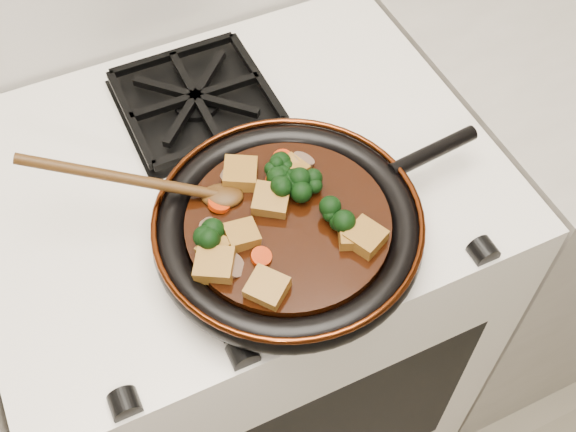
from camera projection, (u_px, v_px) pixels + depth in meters
name	position (u px, v px, depth m)	size (l,w,h in m)	color
stove	(246.00, 314.00, 1.42)	(0.76, 0.60, 0.90)	white
burner_grate_front	(270.00, 235.00, 0.97)	(0.23, 0.23, 0.03)	black
burner_grate_back	(196.00, 101.00, 1.12)	(0.23, 0.23, 0.03)	black
skillet	(289.00, 227.00, 0.94)	(0.48, 0.36, 0.05)	black
braising_sauce	(288.00, 225.00, 0.94)	(0.27, 0.27, 0.02)	black
tofu_cube_0	(241.00, 236.00, 0.91)	(0.04, 0.04, 0.02)	olive
tofu_cube_1	(267.00, 288.00, 0.86)	(0.04, 0.04, 0.02)	olive
tofu_cube_2	(215.00, 265.00, 0.88)	(0.04, 0.05, 0.02)	olive
tofu_cube_3	(240.00, 174.00, 0.96)	(0.04, 0.05, 0.02)	olive
tofu_cube_4	(291.00, 173.00, 0.97)	(0.03, 0.03, 0.02)	olive
tofu_cube_5	(290.00, 172.00, 0.97)	(0.04, 0.04, 0.02)	olive
tofu_cube_6	(215.00, 248.00, 0.90)	(0.03, 0.04, 0.02)	olive
tofu_cube_7	(365.00, 238.00, 0.90)	(0.04, 0.04, 0.02)	olive
tofu_cube_8	(354.00, 236.00, 0.91)	(0.04, 0.03, 0.02)	olive
tofu_cube_9	(271.00, 201.00, 0.94)	(0.04, 0.05, 0.02)	olive
broccoli_floret_0	(210.00, 241.00, 0.90)	(0.06, 0.06, 0.05)	black
broccoli_floret_1	(275.00, 165.00, 0.97)	(0.06, 0.06, 0.05)	black
broccoli_floret_2	(290.00, 180.00, 0.96)	(0.06, 0.06, 0.05)	black
broccoli_floret_3	(340.00, 218.00, 0.92)	(0.06, 0.06, 0.05)	black
broccoli_floret_4	(307.00, 188.00, 0.95)	(0.06, 0.06, 0.05)	black
broccoli_floret_5	(275.00, 187.00, 0.95)	(0.06, 0.06, 0.05)	black
carrot_coin_0	(261.00, 257.00, 0.89)	(0.03, 0.03, 0.01)	#BC2A05
carrot_coin_1	(219.00, 204.00, 0.94)	(0.03, 0.03, 0.01)	#BC2A05
carrot_coin_2	(277.00, 182.00, 0.96)	(0.03, 0.03, 0.01)	#BC2A05
carrot_coin_3	(282.00, 158.00, 0.99)	(0.03, 0.03, 0.01)	#BC2A05
mushroom_slice_0	(212.00, 232.00, 0.91)	(0.04, 0.04, 0.01)	#7D5E48
mushroom_slice_1	(233.00, 266.00, 0.88)	(0.03, 0.03, 0.01)	#7D5E48
mushroom_slice_2	(303.00, 160.00, 0.98)	(0.03, 0.03, 0.01)	#7D5E48
mushroom_slice_3	(364.00, 233.00, 0.91)	(0.03, 0.03, 0.01)	#7D5E48
mushroom_slice_4	(233.00, 178.00, 0.96)	(0.03, 0.03, 0.01)	#7D5E48
wooden_spoon	(163.00, 185.00, 0.93)	(0.16, 0.10, 0.26)	#42270E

